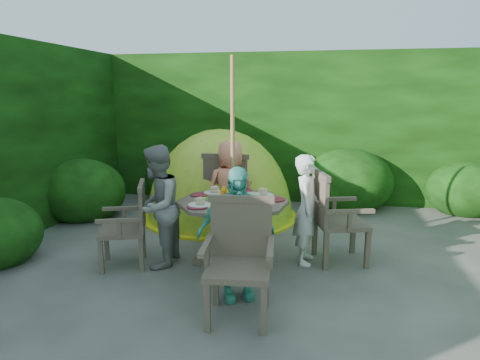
% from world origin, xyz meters
% --- Properties ---
extents(ground, '(60.00, 60.00, 0.00)m').
position_xyz_m(ground, '(0.00, 0.00, 0.00)').
color(ground, '#484541').
rests_on(ground, ground).
extents(hedge_enclosure, '(9.00, 9.00, 2.50)m').
position_xyz_m(hedge_enclosure, '(0.00, 1.33, 1.25)').
color(hedge_enclosure, black).
rests_on(hedge_enclosure, ground).
extents(patio_table, '(1.47, 1.47, 0.85)m').
position_xyz_m(patio_table, '(-0.74, 0.65, 0.59)').
color(patio_table, '#473A2E').
rests_on(patio_table, ground).
extents(parasol_pole, '(0.05, 0.05, 2.20)m').
position_xyz_m(parasol_pole, '(-0.74, 0.65, 1.10)').
color(parasol_pole, '#96663C').
rests_on(parasol_pole, ground).
extents(garden_chair_right, '(0.65, 0.70, 0.97)m').
position_xyz_m(garden_chair_right, '(0.32, 0.91, 0.52)').
color(garden_chair_right, '#473A2E').
rests_on(garden_chair_right, ground).
extents(garden_chair_left, '(0.61, 0.65, 0.87)m').
position_xyz_m(garden_chair_left, '(-1.81, 0.39, 0.46)').
color(garden_chair_left, '#473A2E').
rests_on(garden_chair_left, ground).
extents(garden_chair_back, '(0.62, 0.56, 1.04)m').
position_xyz_m(garden_chair_back, '(-1.03, 1.70, 0.55)').
color(garden_chair_back, '#473A2E').
rests_on(garden_chair_back, ground).
extents(garden_chair_front, '(0.61, 0.55, 0.95)m').
position_xyz_m(garden_chair_front, '(-0.46, -0.42, 0.50)').
color(garden_chair_front, '#473A2E').
rests_on(garden_chair_front, ground).
extents(child_right, '(0.30, 0.44, 1.19)m').
position_xyz_m(child_right, '(0.04, 0.84, 0.60)').
color(child_right, white).
rests_on(child_right, ground).
extents(child_left, '(0.52, 0.65, 1.30)m').
position_xyz_m(child_left, '(-1.52, 0.45, 0.65)').
color(child_left, gray).
rests_on(child_left, ground).
extents(child_back, '(0.74, 0.64, 1.27)m').
position_xyz_m(child_back, '(-0.93, 1.42, 0.63)').
color(child_back, '#FF8C69').
rests_on(child_back, ground).
extents(child_front, '(0.77, 0.57, 1.21)m').
position_xyz_m(child_front, '(-0.55, -0.13, 0.61)').
color(child_front, '#53C2AD').
rests_on(child_front, ground).
extents(dome_tent, '(2.67, 2.67, 2.64)m').
position_xyz_m(dome_tent, '(-1.30, 2.39, 0.00)').
color(dome_tent, '#8BBB24').
rests_on(dome_tent, ground).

